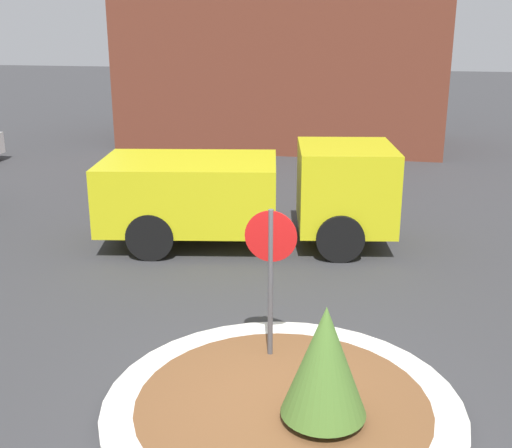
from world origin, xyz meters
TOP-DOWN VIEW (x-y plane):
  - ground_plane at (0.00, 0.00)m, footprint 120.00×120.00m
  - traffic_island at (0.00, 0.00)m, footprint 4.30×4.30m
  - stop_sign at (-0.35, 1.12)m, footprint 0.69×0.07m
  - island_shrub at (0.51, -0.28)m, footprint 0.97×0.97m
  - utility_truck at (-1.70, 6.06)m, footprint 6.30×3.25m
  - storefront_building at (-2.88, 18.37)m, footprint 11.73×6.07m

SIDE VIEW (x-z plane):
  - ground_plane at x=0.00m, z-range 0.00..0.00m
  - traffic_island at x=0.00m, z-range 0.00..0.16m
  - island_shrub at x=0.51m, z-range 0.22..1.63m
  - utility_truck at x=-1.70m, z-range 0.09..2.18m
  - stop_sign at x=-0.35m, z-range 0.42..2.63m
  - storefront_building at x=-2.88m, z-range 0.00..7.39m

